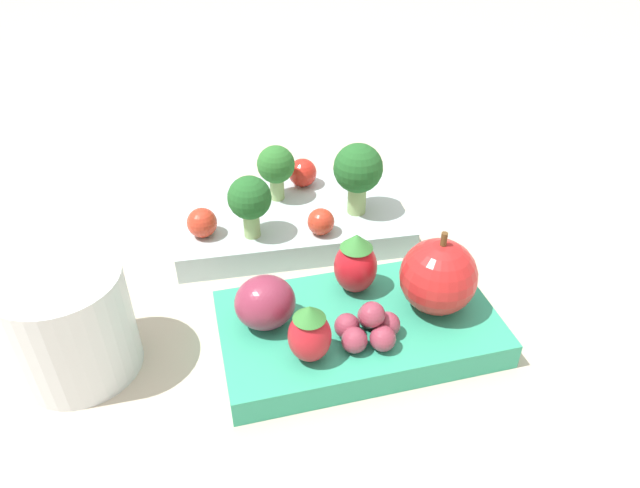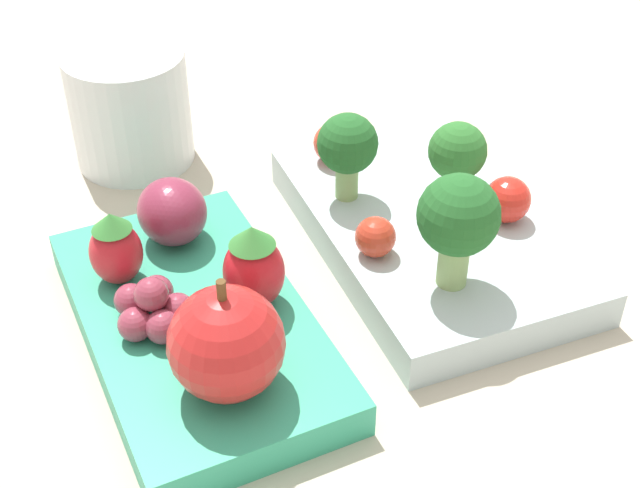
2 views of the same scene
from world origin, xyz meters
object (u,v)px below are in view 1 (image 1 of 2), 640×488
Objects in this scene: plum at (265,303)px; strawberry_0 at (310,333)px; cherry_tomato_1 at (202,223)px; cherry_tomato_2 at (303,173)px; cherry_tomato_0 at (321,222)px; strawberry_1 at (356,263)px; grape_cluster at (371,326)px; broccoli_floret_0 at (275,167)px; drinking_cup at (71,324)px; bento_box_fruit at (358,328)px; bento_box_savoury at (290,218)px; broccoli_floret_1 at (250,200)px; apple at (438,277)px; broccoli_floret_2 at (358,171)px.

strawberry_0 is at bearing -63.60° from plum.
cherry_tomato_2 reaches higher than cherry_tomato_1.
strawberry_1 is (0.00, -0.07, 0.01)m from cherry_tomato_0.
plum is 1.05× the size of grape_cluster.
broccoli_floret_0 is 0.22m from drinking_cup.
cherry_tomato_0 is at bearing 68.97° from strawberry_0.
bento_box_fruit is 7.98× the size of cherry_tomato_1.
drinking_cup reaches higher than cherry_tomato_2.
broccoli_floret_1 reaches higher than bento_box_savoury.
plum is (-0.05, -0.13, 0.03)m from bento_box_savoury.
broccoli_floret_1 reaches higher than cherry_tomato_1.
cherry_tomato_2 is 0.20m from grape_cluster.
bento_box_fruit is at bearing 174.58° from apple.
cherry_tomato_1 is 0.17m from grape_cluster.
broccoli_floret_1 reaches higher than bento_box_fruit.
strawberry_1 reaches higher than cherry_tomato_1.
apple is (0.01, -0.13, -0.02)m from broccoli_floret_2.
broccoli_floret_0 is at bearing 95.02° from bento_box_fruit.
cherry_tomato_1 is 0.58× the size of strawberry_0.
bento_box_savoury is at bearing -122.57° from cherry_tomato_2.
bento_box_fruit is 4.79× the size of plum.
apple is at bearing -65.76° from cherry_tomato_0.
bento_box_savoury is 4.17× the size of broccoli_floret_0.
strawberry_0 is 0.55× the size of drinking_cup.
cherry_tomato_1 is 0.39× the size of apple.
drinking_cup is (-0.10, -0.10, 0.00)m from cherry_tomato_1.
strawberry_0 is at bearing -22.03° from drinking_cup.
broccoli_floret_2 is 0.82× the size of drinking_cup.
drinking_cup is at bearing -148.18° from broccoli_floret_1.
plum is (-0.07, -0.09, 0.00)m from cherry_tomato_0.
cherry_tomato_2 is (-0.03, 0.06, -0.03)m from broccoli_floret_2.
broccoli_floret_2 is 0.25m from drinking_cup.
broccoli_floret_2 is 2.59× the size of cherry_tomato_1.
cherry_tomato_1 is at bearing -151.64° from cherry_tomato_2.
grape_cluster is (0.01, -0.19, -0.02)m from broccoli_floret_0.
cherry_tomato_2 is (0.02, 0.04, 0.02)m from bento_box_savoury.
cherry_tomato_2 and grape_cluster have the same top height.
strawberry_0 reaches higher than bento_box_savoury.
plum reaches higher than cherry_tomato_0.
strawberry_1 is (0.09, -0.10, 0.01)m from cherry_tomato_1.
drinking_cup is at bearing -159.85° from cherry_tomato_0.
bento_box_fruit is 4.64× the size of strawberry_0.
plum is (-0.05, -0.15, -0.02)m from broccoli_floret_0.
apple reaches higher than strawberry_0.
drinking_cup is (-0.24, 0.04, -0.01)m from apple.
strawberry_1 is at bearing 12.78° from plum.
plum is (-0.12, 0.02, -0.01)m from apple.
strawberry_1 is at bearing 74.56° from bento_box_fruit.
grape_cluster is (-0.01, -0.20, -0.01)m from cherry_tomato_2.
broccoli_floret_0 reaches higher than strawberry_1.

